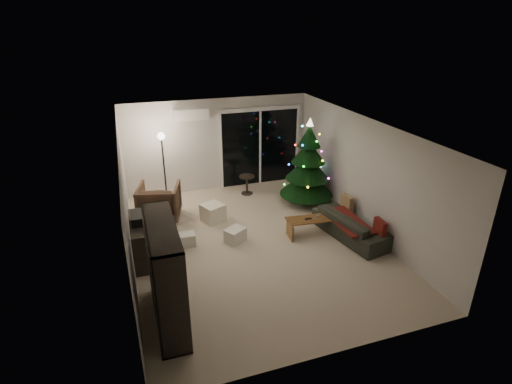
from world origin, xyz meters
TOP-DOWN VIEW (x-y plane):
  - room at (0.46, 1.49)m, footprint 6.50×7.51m
  - bookshelf at (-2.25, -1.78)m, footprint 0.97×1.72m
  - media_cabinet at (-2.25, 0.18)m, footprint 0.49×1.29m
  - stereo at (-2.25, 0.18)m, footprint 0.41×0.49m
  - armchair at (-1.79, 1.82)m, footprint 1.14×1.16m
  - ottoman at (-0.63, 1.31)m, footprint 0.61×0.61m
  - cardboard_box_a at (-1.41, 0.39)m, footprint 0.38×0.29m
  - cardboard_box_b at (-0.39, 0.23)m, footprint 0.52×0.49m
  - side_table at (0.60, 2.57)m, footprint 0.55×0.55m
  - floor_lamp at (-1.54, 2.57)m, footprint 0.29×0.29m
  - sofa at (2.05, -0.39)m, footprint 1.06×1.97m
  - sofa_throw at (1.95, -0.39)m, footprint 0.58×1.35m
  - cushion_a at (2.30, 0.26)m, footprint 0.14×0.37m
  - cushion_b at (2.30, -1.04)m, footprint 0.13×0.37m
  - coffee_table at (1.35, -0.02)m, footprint 1.25×0.55m
  - remote_a at (1.20, -0.02)m, footprint 0.15×0.05m
  - remote_b at (1.45, 0.03)m, footprint 0.15×0.09m
  - christmas_tree at (1.89, 1.54)m, footprint 1.57×1.57m

SIDE VIEW (x-z plane):
  - cardboard_box_a at x=-1.41m, z-range 0.00..0.26m
  - cardboard_box_b at x=-0.39m, z-range 0.00..0.29m
  - coffee_table at x=1.35m, z-range 0.00..0.38m
  - ottoman at x=-0.63m, z-range 0.00..0.41m
  - side_table at x=0.60m, z-range 0.00..0.51m
  - sofa at x=2.05m, z-range 0.00..0.55m
  - remote_a at x=1.20m, z-range 0.38..0.40m
  - remote_b at x=1.45m, z-range 0.38..0.40m
  - sofa_throw at x=1.95m, z-range 0.37..0.42m
  - media_cabinet at x=-2.25m, z-range 0.00..0.81m
  - armchair at x=-1.79m, z-range 0.00..0.86m
  - cushion_a at x=2.30m, z-range 0.31..0.67m
  - cushion_b at x=2.30m, z-range 0.31..0.67m
  - bookshelf at x=-2.25m, z-range 0.00..1.68m
  - stereo at x=-2.25m, z-range 0.81..0.98m
  - floor_lamp at x=-1.54m, z-range 0.00..1.83m
  - room at x=0.46m, z-range -0.28..2.32m
  - christmas_tree at x=1.89m, z-range 0.00..2.22m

